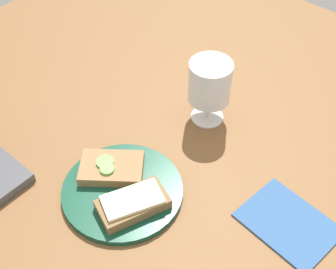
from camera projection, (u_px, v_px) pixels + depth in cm
name	position (u px, v px, depth cm)	size (l,w,h in cm)	color
wooden_table	(162.00, 169.00, 89.04)	(140.00, 140.00, 3.00)	brown
plate	(123.00, 191.00, 82.89)	(21.54, 21.54, 1.21)	#144733
sandwich_with_cucumber	(111.00, 168.00, 84.47)	(12.85, 13.47, 2.41)	#937047
sandwich_with_cheese	(133.00, 203.00, 78.78)	(13.24, 10.08, 2.66)	brown
wine_glass	(210.00, 84.00, 90.22)	(8.45, 8.45, 13.80)	white
napkin	(288.00, 223.00, 78.71)	(11.57, 15.37, 0.40)	#33598C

